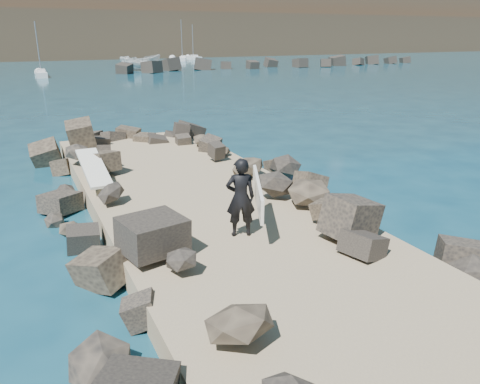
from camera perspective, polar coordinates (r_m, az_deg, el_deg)
The scene contains 11 objects.
ground at distance 12.55m, azimuth -1.99°, elevation -5.17°, with size 800.00×800.00×0.00m, color #0F384C.
jetty at distance 10.79m, azimuth 2.33°, elevation -7.60°, with size 6.00×26.00×0.60m, color #8C7759.
riprap_left at distance 10.25m, azimuth -13.66°, elevation -8.40°, with size 2.60×22.00×1.00m, color black.
riprap_right at distance 12.58m, azimuth 13.02°, elevation -3.13°, with size 2.60×22.00×1.00m, color black.
breakwater_secondary at distance 76.67m, azimuth 5.60°, elevation 15.33°, with size 52.00×4.00×1.20m, color black.
surfboard_resting at distance 15.19m, azimuth -17.38°, elevation 2.46°, with size 0.66×2.63×0.09m, color white.
boat_imported at distance 71.12m, azimuth -12.04°, elevation 15.17°, with size 2.16×5.74×2.22m, color silver.
surfer_with_board at distance 10.71m, azimuth 0.37°, elevation -0.59°, with size 1.33×2.15×1.86m.
sailboat_d at distance 96.36m, azimuth -7.02°, elevation 15.82°, with size 3.62×6.48×7.80m.
sailboat_f at distance 99.98m, azimuth -5.71°, elevation 15.97°, with size 1.85×5.72×6.93m.
sailboat_b at distance 64.36m, azimuth -23.05°, elevation 13.11°, with size 1.29×5.38×6.64m.
Camera 1 is at (-4.58, -10.51, 5.09)m, focal length 35.00 mm.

